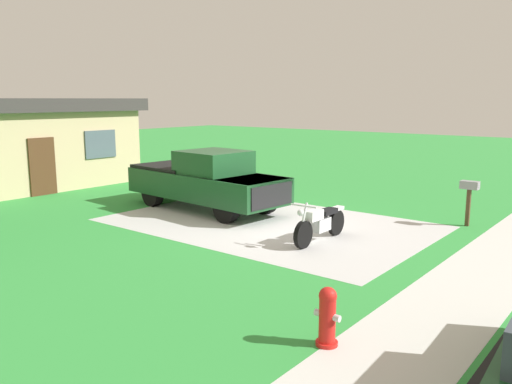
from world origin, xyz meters
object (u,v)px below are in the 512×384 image
pickup_truck (204,180)px  fire_hydrant (327,317)px  neighbor_house (7,143)px  motorcycle (320,223)px  mailbox (469,191)px

pickup_truck → fire_hydrant: bearing=-125.7°
fire_hydrant → neighbor_house: bearing=77.3°
motorcycle → pickup_truck: 5.02m
fire_hydrant → neighbor_house: size_ratio=0.09×
fire_hydrant → neighbor_house: (3.77, 16.75, 1.36)m
motorcycle → fire_hydrant: (-4.65, -2.97, -0.05)m
motorcycle → mailbox: bearing=-31.0°
pickup_truck → fire_hydrant: (-5.64, -7.86, -0.53)m
mailbox → motorcycle: bearing=149.0°
pickup_truck → mailbox: pickup_truck is taller
motorcycle → fire_hydrant: bearing=-147.4°
mailbox → neighbor_house: neighbor_house is taller
neighbor_house → motorcycle: bearing=-86.4°
motorcycle → pickup_truck: pickup_truck is taller
mailbox → pickup_truck: bearing=112.0°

